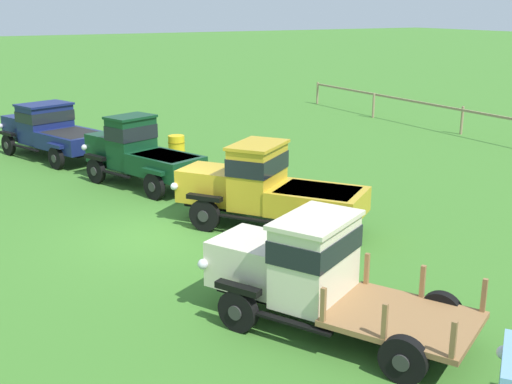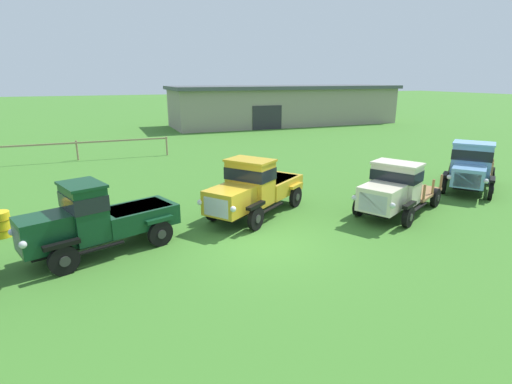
{
  "view_description": "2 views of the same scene",
  "coord_description": "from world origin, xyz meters",
  "px_view_note": "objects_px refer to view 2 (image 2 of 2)",
  "views": [
    {
      "loc": [
        14.56,
        -5.37,
        5.62
      ],
      "look_at": [
        0.71,
        2.43,
        1.0
      ],
      "focal_mm": 45.0,
      "sensor_mm": 36.0,
      "label": 1
    },
    {
      "loc": [
        -4.63,
        -10.96,
        5.14
      ],
      "look_at": [
        0.71,
        2.43,
        1.0
      ],
      "focal_mm": 28.0,
      "sensor_mm": 36.0,
      "label": 2
    }
  ],
  "objects_px": {
    "farm_shed": "(285,105)",
    "oil_drum_near_fence": "(391,176)",
    "vintage_truck_second_in_line": "(97,219)",
    "vintage_truck_back_of_row": "(471,166)",
    "oil_drum_beside_row": "(0,224)",
    "vintage_truck_far_side": "(394,189)",
    "vintage_truck_midrow_center": "(254,188)"
  },
  "relations": [
    {
      "from": "farm_shed",
      "to": "oil_drum_near_fence",
      "type": "xyz_separation_m",
      "value": [
        -6.7,
        -26.04,
        -1.71
      ]
    },
    {
      "from": "vintage_truck_second_in_line",
      "to": "vintage_truck_back_of_row",
      "type": "distance_m",
      "value": 16.18
    },
    {
      "from": "farm_shed",
      "to": "oil_drum_beside_row",
      "type": "height_order",
      "value": "farm_shed"
    },
    {
      "from": "farm_shed",
      "to": "oil_drum_near_fence",
      "type": "bearing_deg",
      "value": -104.44
    },
    {
      "from": "farm_shed",
      "to": "vintage_truck_second_in_line",
      "type": "height_order",
      "value": "farm_shed"
    },
    {
      "from": "farm_shed",
      "to": "vintage_truck_second_in_line",
      "type": "bearing_deg",
      "value": -124.84
    },
    {
      "from": "vintage_truck_back_of_row",
      "to": "vintage_truck_far_side",
      "type": "bearing_deg",
      "value": -165.88
    },
    {
      "from": "vintage_truck_far_side",
      "to": "oil_drum_near_fence",
      "type": "relative_size",
      "value": 5.75
    },
    {
      "from": "vintage_truck_second_in_line",
      "to": "vintage_truck_midrow_center",
      "type": "relative_size",
      "value": 0.97
    },
    {
      "from": "vintage_truck_far_side",
      "to": "vintage_truck_back_of_row",
      "type": "relative_size",
      "value": 1.07
    },
    {
      "from": "farm_shed",
      "to": "vintage_truck_far_side",
      "type": "bearing_deg",
      "value": -108.22
    },
    {
      "from": "vintage_truck_midrow_center",
      "to": "oil_drum_near_fence",
      "type": "xyz_separation_m",
      "value": [
        8.05,
        1.74,
        -0.65
      ]
    },
    {
      "from": "vintage_truck_far_side",
      "to": "vintage_truck_back_of_row",
      "type": "bearing_deg",
      "value": 14.12
    },
    {
      "from": "farm_shed",
      "to": "oil_drum_beside_row",
      "type": "distance_m",
      "value": 35.56
    },
    {
      "from": "vintage_truck_far_side",
      "to": "oil_drum_near_fence",
      "type": "distance_m",
      "value": 4.92
    },
    {
      "from": "vintage_truck_midrow_center",
      "to": "oil_drum_near_fence",
      "type": "height_order",
      "value": "vintage_truck_midrow_center"
    },
    {
      "from": "vintage_truck_midrow_center",
      "to": "oil_drum_near_fence",
      "type": "distance_m",
      "value": 8.26
    },
    {
      "from": "vintage_truck_second_in_line",
      "to": "vintage_truck_midrow_center",
      "type": "height_order",
      "value": "vintage_truck_second_in_line"
    },
    {
      "from": "vintage_truck_midrow_center",
      "to": "vintage_truck_far_side",
      "type": "bearing_deg",
      "value": -22.33
    },
    {
      "from": "farm_shed",
      "to": "vintage_truck_second_in_line",
      "type": "distance_m",
      "value": 35.68
    },
    {
      "from": "vintage_truck_second_in_line",
      "to": "oil_drum_beside_row",
      "type": "xyz_separation_m",
      "value": [
        -3.03,
        2.56,
        -0.65
      ]
    },
    {
      "from": "vintage_truck_midrow_center",
      "to": "oil_drum_beside_row",
      "type": "height_order",
      "value": "vintage_truck_midrow_center"
    },
    {
      "from": "vintage_truck_second_in_line",
      "to": "oil_drum_near_fence",
      "type": "distance_m",
      "value": 14.06
    },
    {
      "from": "vintage_truck_midrow_center",
      "to": "vintage_truck_back_of_row",
      "type": "bearing_deg",
      "value": -3.38
    },
    {
      "from": "vintage_truck_far_side",
      "to": "oil_drum_near_fence",
      "type": "xyz_separation_m",
      "value": [
        3.11,
        3.77,
        -0.6
      ]
    },
    {
      "from": "farm_shed",
      "to": "vintage_truck_back_of_row",
      "type": "height_order",
      "value": "farm_shed"
    },
    {
      "from": "vintage_truck_midrow_center",
      "to": "vintage_truck_far_side",
      "type": "distance_m",
      "value": 5.34
    },
    {
      "from": "farm_shed",
      "to": "vintage_truck_far_side",
      "type": "distance_m",
      "value": 31.4
    },
    {
      "from": "vintage_truck_second_in_line",
      "to": "oil_drum_beside_row",
      "type": "relative_size",
      "value": 5.57
    },
    {
      "from": "farm_shed",
      "to": "vintage_truck_back_of_row",
      "type": "distance_m",
      "value": 28.73
    },
    {
      "from": "vintage_truck_far_side",
      "to": "vintage_truck_back_of_row",
      "type": "xyz_separation_m",
      "value": [
        5.59,
        1.41,
        0.15
      ]
    },
    {
      "from": "vintage_truck_midrow_center",
      "to": "vintage_truck_second_in_line",
      "type": "bearing_deg",
      "value": -165.13
    }
  ]
}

